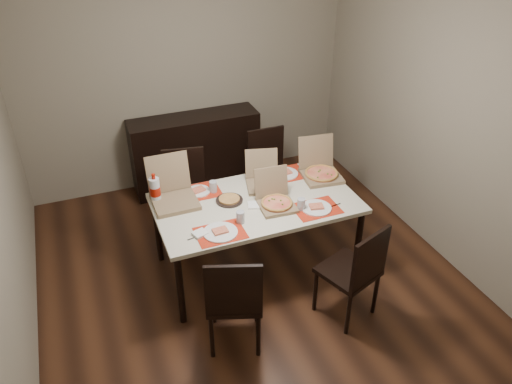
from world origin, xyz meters
The scene contains 20 objects.
ground centered at (0.00, 0.00, -0.01)m, with size 3.80×4.00×0.02m, color #402213.
room_walls centered at (0.00, 0.43, 1.73)m, with size 3.84×4.02×2.62m.
sideboard centered at (0.00, 1.78, 0.45)m, with size 1.50×0.40×0.90m, color black.
dining_table centered at (0.11, 0.08, 0.68)m, with size 1.80×1.00×0.75m.
chair_near_left centered at (-0.41, -0.76, 0.51)m, with size 0.54×0.54×0.93m.
chair_near_right centered at (0.62, -0.82, 0.51)m, with size 0.54×0.54×0.93m.
chair_far_left centered at (-0.35, 0.88, 0.51)m, with size 0.49×0.49×0.93m.
chair_far_right centered at (0.63, 1.01, 0.51)m, with size 0.42×0.42×0.93m.
setting_near_left centered at (-0.31, -0.23, 0.77)m, with size 0.52×0.30×0.11m.
setting_near_right centered at (0.52, -0.21, 0.77)m, with size 0.44×0.30×0.11m.
setting_far_left centered at (-0.32, 0.42, 0.77)m, with size 0.47×0.30×0.11m.
setting_far_right centered at (0.51, 0.42, 0.77)m, with size 0.46×0.30×0.11m.
napkin_loose centered at (0.06, 0.02, 0.76)m, with size 0.12×0.11×0.02m, color white.
pizza_box_center centered at (0.24, -0.04, 0.80)m, with size 0.33×0.36×0.31m.
pizza_box_right centered at (0.85, 0.27, 0.81)m, with size 0.40×0.43×0.36m.
pizza_box_left centered at (-0.58, 0.36, 0.81)m, with size 0.39×0.43×0.39m.
pizza_box_extra centered at (0.27, 0.33, 0.81)m, with size 0.38×0.41×0.31m.
faina_plate centered at (-0.12, 0.18, 0.76)m, with size 0.25×0.25×0.03m.
dip_bowl centered at (0.27, 0.22, 0.77)m, with size 0.13×0.13×0.03m, color white.
soda_bottle centered at (-0.73, 0.41, 0.87)m, with size 0.10×0.10×0.29m.
Camera 1 is at (-1.27, -3.40, 3.20)m, focal length 35.00 mm.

